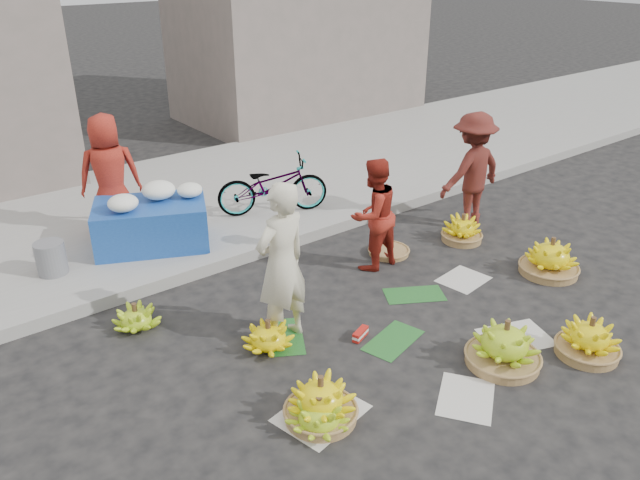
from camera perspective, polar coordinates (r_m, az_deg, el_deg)
ground at (r=6.39m, az=6.11°, el=-8.02°), size 80.00×80.00×0.00m
curb at (r=7.86m, az=-4.89°, el=-0.57°), size 40.00×0.25×0.15m
sidewalk at (r=9.56m, az=-11.81°, el=3.72°), size 40.00×4.00×0.12m
newspaper_scatter at (r=5.95m, az=11.49°, el=-11.25°), size 3.20×1.80×0.00m
banana_leaves at (r=6.45m, az=4.23°, el=-7.54°), size 2.00×1.00×0.00m
banana_bunch_0 at (r=5.18m, az=0.06°, el=-14.51°), size 0.59×0.59×0.42m
banana_bunch_1 at (r=5.13m, az=-0.08°, el=-15.72°), size 0.62×0.62×0.31m
banana_bunch_2 at (r=6.00m, az=16.51°, el=-9.21°), size 0.72×0.72×0.46m
banana_bunch_3 at (r=6.40m, az=23.39°, el=-8.32°), size 0.64×0.64×0.41m
banana_bunch_4 at (r=7.75m, az=20.32°, el=-1.54°), size 0.67×0.67×0.46m
banana_bunch_5 at (r=8.30m, az=12.88°, el=0.90°), size 0.51×0.51×0.38m
banana_bunch_6 at (r=6.02m, az=-4.75°, el=-8.75°), size 0.63×0.63×0.31m
banana_bunch_7 at (r=6.56m, az=-16.48°, el=-6.84°), size 0.54×0.54×0.28m
basket_spare at (r=7.85m, az=6.30°, el=-1.07°), size 0.64×0.64×0.06m
incense_stack at (r=6.19m, az=3.72°, el=-8.56°), size 0.23×0.14×0.09m
vendor_cream at (r=5.82m, az=-3.54°, el=-2.21°), size 0.64×0.47×1.62m
vendor_red at (r=7.26m, az=4.90°, el=2.34°), size 0.69×0.55×1.35m
man_striped at (r=8.58m, az=13.70°, el=6.18°), size 1.04×0.62×1.57m
flower_table at (r=7.91m, az=-15.12°, el=1.66°), size 1.55×1.31×0.77m
grey_bucket at (r=7.65m, az=-23.38°, el=-1.52°), size 0.33×0.33×0.38m
flower_vendor at (r=8.30m, az=-18.67°, el=5.69°), size 0.87×0.70×1.54m
bicycle at (r=8.60m, az=-4.36°, el=5.02°), size 1.10×1.61×0.80m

